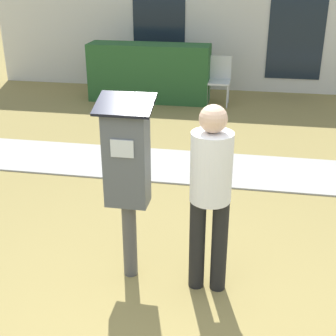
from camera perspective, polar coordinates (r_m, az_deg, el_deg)
The scene contains 8 objects.
ground_plane at distance 3.71m, azimuth -1.65°, elevation -18.60°, with size 40.00×40.00×0.00m, color olive.
sidewalk at distance 6.22m, azimuth 3.97°, elevation 0.06°, with size 12.00×1.10×0.02m.
building_facade at distance 10.12m, azimuth 7.25°, elevation 18.41°, with size 10.00×0.26×3.20m.
parking_meter at distance 3.71m, azimuth -5.03°, elevation 0.09°, with size 0.44×0.31×1.59m.
person_standing at distance 3.59m, azimuth 5.20°, elevation -2.34°, with size 0.32×0.32×1.58m.
outdoor_chair_left at distance 9.27m, azimuth -1.01°, elevation 11.43°, with size 0.44×0.44×0.90m.
outdoor_chair_middle at distance 9.09m, azimuth 6.22°, elevation 11.04°, with size 0.44×0.44×0.90m.
hedge_row at distance 9.25m, azimuth -2.29°, elevation 11.52°, with size 2.33×0.60×1.10m.
Camera 1 is at (0.59, -2.68, 2.50)m, focal length 50.00 mm.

